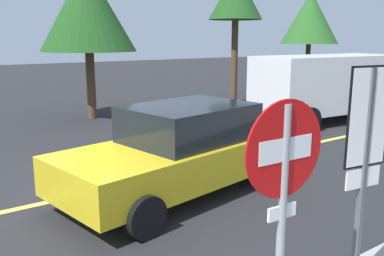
{
  "coord_description": "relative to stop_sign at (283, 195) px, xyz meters",
  "views": [
    {
      "loc": [
        -2.82,
        -6.9,
        2.77
      ],
      "look_at": [
        1.54,
        -0.75,
        1.13
      ],
      "focal_mm": 38.9,
      "sensor_mm": 36.0,
      "label": 1
    }
  ],
  "objects": [
    {
      "name": "speed_limit_sign",
      "position": [
        1.36,
        0.18,
        0.17
      ],
      "size": [
        0.54,
        0.1,
        2.52
      ],
      "color": "#4C4C51",
      "rests_on": "ground_plane"
    },
    {
      "name": "tree_left_verge",
      "position": [
        3.17,
        11.73,
        2.13
      ],
      "size": [
        3.22,
        3.22,
        5.18
      ],
      "color": "#513823",
      "rests_on": "ground_plane"
    },
    {
      "name": "stop_sign",
      "position": [
        0.0,
        0.0,
        0.0
      ],
      "size": [
        0.76,
        0.07,
        2.34
      ],
      "color": "gray",
      "rests_on": "ground_plane"
    },
    {
      "name": "lane_marking_centre",
      "position": [
        3.52,
        4.86,
        -1.59
      ],
      "size": [
        28.0,
        0.16,
        0.01
      ],
      "primitive_type": "cube",
      "color": "#E0D14C"
    },
    {
      "name": "ground_plane",
      "position": [
        0.52,
        4.86,
        -1.6
      ],
      "size": [
        80.0,
        80.0,
        0.0
      ],
      "primitive_type": "plane",
      "color": "#262628"
    },
    {
      "name": "car_yellow_mid_road",
      "position": [
        1.73,
        3.94,
        -0.79
      ],
      "size": [
        4.78,
        2.67,
        1.6
      ],
      "color": "gold",
      "rests_on": "ground_plane"
    },
    {
      "name": "tree_right_verge",
      "position": [
        15.72,
        12.7,
        2.17
      ],
      "size": [
        2.98,
        2.98,
        5.11
      ],
      "color": "#513823",
      "rests_on": "ground_plane"
    },
    {
      "name": "white_van",
      "position": [
        9.41,
        6.69,
        -0.33
      ],
      "size": [
        5.36,
        2.64,
        2.2
      ],
      "color": "white",
      "rests_on": "ground_plane"
    }
  ]
}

